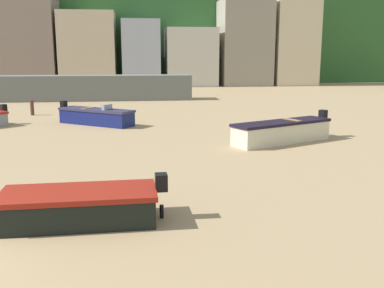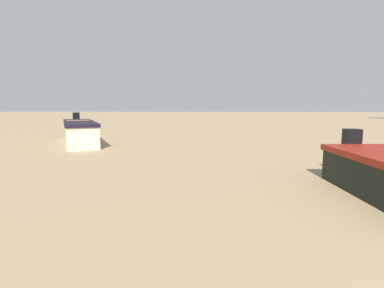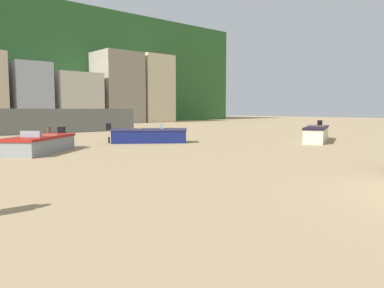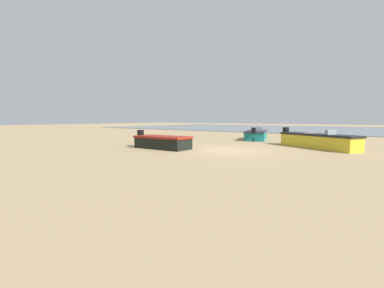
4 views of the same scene
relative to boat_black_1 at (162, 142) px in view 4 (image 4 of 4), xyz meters
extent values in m
plane|color=tan|center=(-3.59, -1.69, -0.39)|extent=(160.00, 160.00, 0.00)
cube|color=slate|center=(-3.59, -37.69, -0.36)|extent=(80.00, 36.00, 0.06)
cube|color=black|center=(-0.02, 0.00, -0.07)|extent=(3.43, 1.51, 0.64)
cube|color=maroon|center=(-0.02, 0.00, 0.31)|extent=(3.53, 1.59, 0.12)
cube|color=black|center=(1.86, 0.05, 0.49)|extent=(0.29, 0.33, 0.40)
cylinder|color=black|center=(1.86, 0.05, -0.23)|extent=(0.10, 0.10, 0.32)
cube|color=gold|center=(-7.42, -5.83, -0.01)|extent=(4.84, 3.43, 0.76)
cube|color=black|center=(-7.42, -5.83, 0.43)|extent=(4.97, 3.55, 0.12)
cube|color=black|center=(-5.13, -7.12, 0.61)|extent=(0.40, 0.42, 0.40)
cylinder|color=black|center=(-5.13, -7.12, -0.20)|extent=(0.14, 0.14, 0.38)
cube|color=#8C9EA8|center=(-8.17, -5.40, 0.63)|extent=(0.52, 0.71, 0.28)
cube|color=#8F6850|center=(-6.89, -6.13, 0.48)|extent=(0.70, 0.99, 0.08)
cube|color=#177575|center=(-1.93, -9.59, -0.06)|extent=(2.57, 4.04, 0.66)
cube|color=#312C43|center=(-1.93, -9.59, 0.33)|extent=(2.67, 4.16, 0.12)
cube|color=black|center=(-2.53, -7.62, 0.51)|extent=(0.39, 0.36, 0.40)
cylinder|color=black|center=(-2.53, -7.62, -0.22)|extent=(0.12, 0.12, 0.33)
cube|color=#8C9EA8|center=(-1.74, -10.21, 0.53)|extent=(0.94, 0.46, 0.28)
camera|label=1|loc=(1.33, -9.88, 3.40)|focal=41.56mm
camera|label=2|loc=(-4.77, 3.46, 1.19)|focal=27.53mm
camera|label=3|loc=(-13.71, -3.71, 1.64)|focal=34.76mm
camera|label=4|loc=(-10.48, 11.03, 1.39)|focal=23.65mm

